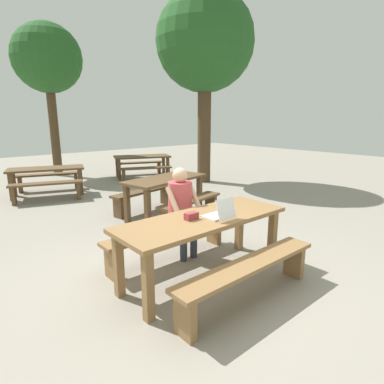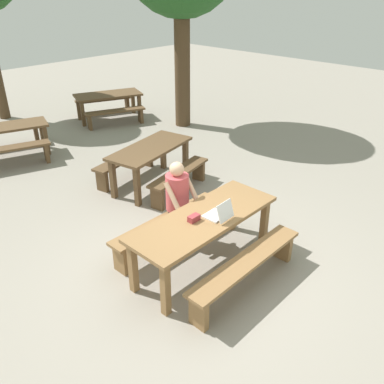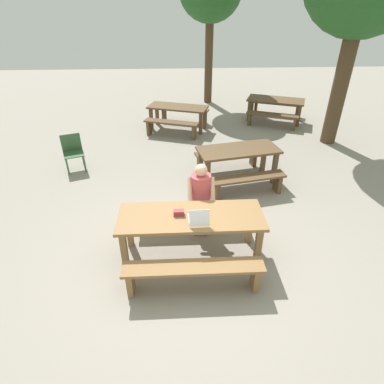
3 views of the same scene
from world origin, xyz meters
name	(u,v)px [view 3 (image 3 of 3)]	position (x,y,z in m)	size (l,w,h in m)	color
ground_plane	(191,255)	(0.00, 0.00, 0.00)	(30.00, 30.00, 0.00)	gray
picnic_table_front	(191,221)	(0.00, 0.00, 0.66)	(2.15, 0.78, 0.77)	olive
bench_near	(193,272)	(0.00, -0.70, 0.34)	(1.92, 0.30, 0.45)	olive
bench_far	(189,212)	(0.00, 0.70, 0.34)	(1.92, 0.30, 0.45)	olive
laptop	(199,218)	(0.10, -0.16, 0.83)	(0.29, 0.33, 0.25)	white
small_pouch	(179,213)	(-0.17, 0.02, 0.81)	(0.16, 0.09, 0.08)	#993338
person_seated	(201,193)	(0.20, 0.66, 0.74)	(0.44, 0.42, 1.25)	#333847
plastic_chair	(73,151)	(-2.58, 3.10, 0.44)	(0.56, 0.56, 0.82)	#335933
picnic_table_mid	(238,155)	(1.12, 2.32, 0.64)	(1.81, 1.06, 0.77)	brown
bench_mid_south	(248,182)	(1.24, 1.71, 0.32)	(1.56, 0.60, 0.44)	brown
bench_mid_north	(227,156)	(0.99, 2.93, 0.32)	(1.56, 0.60, 0.44)	brown
picnic_table_rear	(276,102)	(3.00, 6.20, 0.60)	(1.92, 1.38, 0.71)	brown
bench_rear_south	(272,117)	(2.77, 5.62, 0.31)	(1.57, 0.86, 0.42)	brown
bench_rear_north	(277,106)	(3.24, 6.79, 0.31)	(1.57, 0.86, 0.42)	brown
picnic_table_distant	(178,110)	(-0.12, 5.61, 0.59)	(1.87, 1.21, 0.70)	brown
bench_distant_south	(171,126)	(-0.33, 5.00, 0.33)	(1.58, 0.79, 0.45)	brown
bench_distant_north	(184,112)	(0.08, 6.22, 0.33)	(1.58, 0.79, 0.45)	brown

